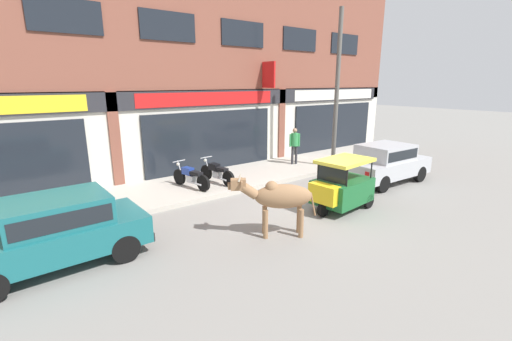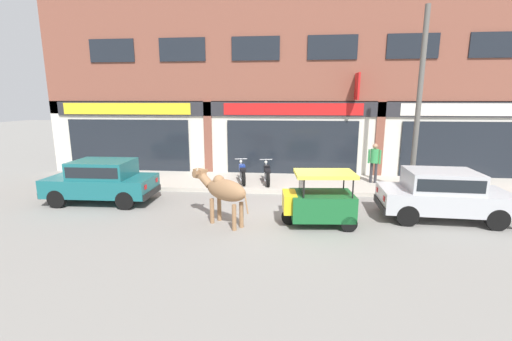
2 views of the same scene
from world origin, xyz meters
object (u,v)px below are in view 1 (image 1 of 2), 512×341
auto_rickshaw (341,188)px  motorcycle_1 (217,173)px  car_1 (56,228)px  pedestrian (295,142)px  cow (279,197)px  utility_pole (337,91)px  motorcycle_0 (191,177)px  car_0 (386,161)px

auto_rickshaw → motorcycle_1: auto_rickshaw is taller
car_1 → auto_rickshaw: auto_rickshaw is taller
car_1 → pedestrian: 10.24m
cow → utility_pole: utility_pole is taller
cow → pedestrian: bearing=43.4°
utility_pole → motorcycle_0: bearing=172.0°
car_1 → auto_rickshaw: 7.33m
car_0 → motorcycle_0: size_ratio=2.06×
cow → motorcycle_1: size_ratio=1.04×
car_1 → motorcycle_0: bearing=32.2°
cow → auto_rickshaw: bearing=5.5°
car_1 → auto_rickshaw: bearing=-11.3°
pedestrian → utility_pole: bearing=-51.6°
pedestrian → cow: bearing=-136.6°
car_1 → motorcycle_1: car_1 is taller
car_0 → motorcycle_0: bearing=152.0°
motorcycle_1 → cow: bearing=-101.5°
motorcycle_0 → car_0: bearing=-28.0°
auto_rickshaw → motorcycle_0: 5.05m
motorcycle_0 → utility_pole: size_ratio=0.28×
utility_pole → motorcycle_1: bearing=171.0°
car_0 → pedestrian: bearing=105.6°
utility_pole → auto_rickshaw: bearing=-137.1°
auto_rickshaw → utility_pole: (3.58, 3.33, 2.69)m
car_1 → motorcycle_1: 6.09m
car_1 → motorcycle_1: bearing=26.8°
car_1 → auto_rickshaw: (7.19, -1.43, -0.15)m
car_0 → pedestrian: (-1.07, 3.82, 0.32)m
car_0 → utility_pole: (-0.02, 2.49, 2.53)m
motorcycle_1 → motorcycle_0: bearing=177.4°
cow → pedestrian: size_ratio=1.17×
cow → auto_rickshaw: size_ratio=0.92×
car_0 → motorcycle_0: (-6.37, 3.38, -0.28)m
motorcycle_0 → utility_pole: (6.35, -0.89, 2.81)m
car_0 → car_1: 10.80m
car_0 → motorcycle_0: 7.21m
utility_pole → pedestrian: bearing=128.4°
pedestrian → auto_rickshaw: bearing=-118.5°
car_1 → auto_rickshaw: size_ratio=1.79×
motorcycle_0 → motorcycle_1: size_ratio=0.99×
motorcycle_0 → cow: bearing=-88.5°
auto_rickshaw → motorcycle_1: 4.53m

